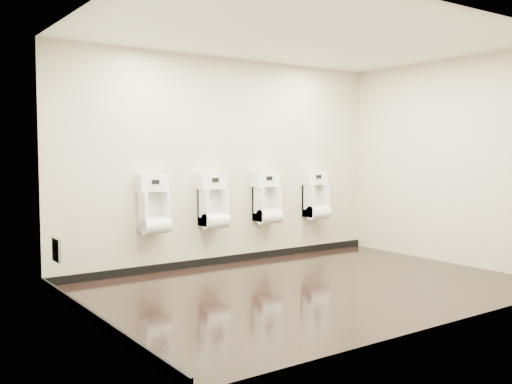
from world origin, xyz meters
TOP-DOWN VIEW (x-y plane):
  - ground at (0.00, 0.00)m, footprint 5.00×3.50m
  - ceiling at (0.00, 0.00)m, footprint 5.00×3.50m
  - back_wall at (0.00, 1.75)m, footprint 5.00×0.02m
  - front_wall at (0.00, -1.75)m, footprint 5.00×0.02m
  - left_wall at (-2.50, 0.00)m, footprint 0.02×3.50m
  - right_wall at (2.50, 0.00)m, footprint 0.02×3.50m
  - tile_overlay_left at (-2.50, 0.00)m, footprint 0.01×3.50m
  - skirting_back at (0.00, 1.74)m, footprint 5.00×0.02m
  - skirting_left at (-2.49, 0.00)m, footprint 0.02×3.50m
  - access_panel at (-2.48, 1.20)m, footprint 0.04×0.25m
  - urinal_0 at (-1.17, 1.62)m, footprint 0.39×0.29m
  - urinal_1 at (-0.31, 1.62)m, footprint 0.39×0.29m
  - urinal_2 at (0.57, 1.62)m, footprint 0.39×0.29m
  - urinal_3 at (1.49, 1.62)m, footprint 0.39×0.29m

SIDE VIEW (x-z plane):
  - ground at x=0.00m, z-range 0.00..0.00m
  - skirting_back at x=0.00m, z-range 0.00..0.10m
  - skirting_left at x=-2.49m, z-range 0.00..0.10m
  - access_panel at x=-2.48m, z-range 0.38..0.62m
  - urinal_0 at x=-1.17m, z-range 0.47..1.19m
  - urinal_1 at x=-0.31m, z-range 0.47..1.19m
  - urinal_2 at x=0.57m, z-range 0.47..1.19m
  - urinal_3 at x=1.49m, z-range 0.47..1.19m
  - back_wall at x=0.00m, z-range 0.00..2.80m
  - front_wall at x=0.00m, z-range 0.00..2.80m
  - left_wall at x=-2.50m, z-range 0.00..2.80m
  - right_wall at x=2.50m, z-range 0.00..2.80m
  - tile_overlay_left at x=-2.50m, z-range 0.00..2.80m
  - ceiling at x=0.00m, z-range 2.80..2.80m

